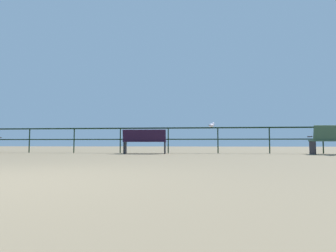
% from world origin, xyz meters
% --- Properties ---
extents(pier_railing, '(20.73, 0.05, 0.98)m').
position_xyz_m(pier_railing, '(0.00, 7.98, 0.73)').
color(pier_railing, black).
rests_on(pier_railing, ground_plane).
extents(bench_near_left, '(1.56, 0.72, 0.86)m').
position_xyz_m(bench_near_left, '(0.16, 7.27, 0.49)').
color(bench_near_left, black).
rests_on(bench_near_left, ground_plane).
extents(seagull_on_rail, '(0.28, 0.33, 0.18)m').
position_xyz_m(seagull_on_rail, '(2.60, 8.00, 1.07)').
color(seagull_on_rail, white).
rests_on(seagull_on_rail, pier_railing).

